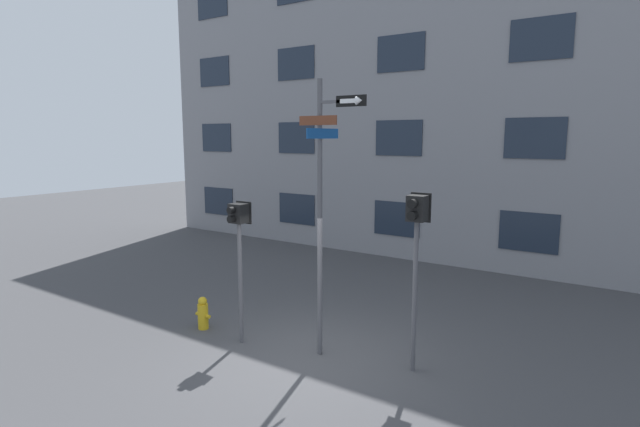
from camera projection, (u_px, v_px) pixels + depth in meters
The scene contains 6 objects.
ground_plane at pixel (308, 361), 8.76m from camera, with size 60.00×60.00×0.00m, color #424244.
building_facade at pixel (469, 48), 14.38m from camera, with size 24.00×0.63×12.87m.
street_sign_pole at pixel (323, 199), 8.58m from camera, with size 1.27×0.94×4.86m.
pedestrian_signal_left at pixel (239, 234), 9.25m from camera, with size 0.37×0.40×2.71m.
pedestrian_signal_right at pixel (416, 235), 8.04m from camera, with size 0.35×0.40×3.00m.
fire_hydrant at pixel (203, 313), 10.19m from camera, with size 0.37×0.21×0.68m.
Camera 1 is at (4.79, -6.73, 3.90)m, focal length 28.00 mm.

